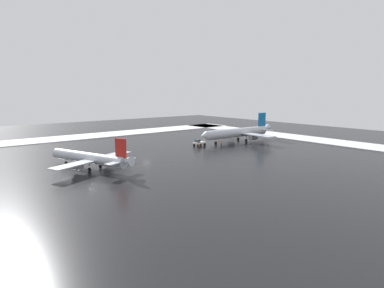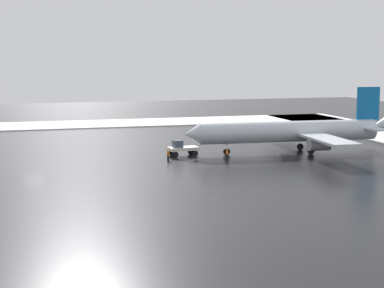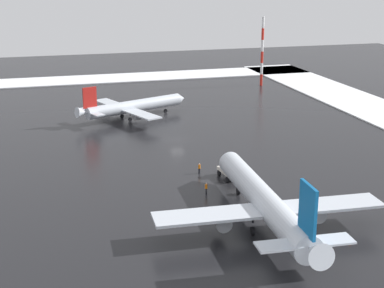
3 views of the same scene
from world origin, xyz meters
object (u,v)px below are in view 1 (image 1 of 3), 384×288
at_px(airplane_parked_portside, 238,132).
at_px(traffic_cone_near_nose, 236,137).
at_px(airplane_foreground_jet, 90,158).
at_px(ground_crew_near_tug, 199,146).
at_px(traffic_cone_mid_line, 246,138).
at_px(pushback_tug, 199,142).
at_px(ground_crew_by_nose_gear, 221,144).

distance_m(airplane_parked_portside, traffic_cone_near_nose, 11.37).
relative_size(airplane_foreground_jet, traffic_cone_near_nose, 47.76).
bearing_deg(ground_crew_near_tug, traffic_cone_near_nose, 167.34).
height_order(traffic_cone_near_nose, traffic_cone_mid_line, same).
height_order(airplane_parked_portside, pushback_tug, airplane_parked_portside).
xyz_separation_m(airplane_foreground_jet, pushback_tug, (-41.00, -7.85, -1.41)).
distance_m(traffic_cone_near_nose, traffic_cone_mid_line, 5.44).
height_order(ground_crew_by_nose_gear, ground_crew_near_tug, same).
height_order(airplane_parked_portside, ground_crew_near_tug, airplane_parked_portside).
distance_m(airplane_foreground_jet, traffic_cone_mid_line, 67.19).
distance_m(ground_crew_by_nose_gear, ground_crew_near_tug, 8.84).
distance_m(airplane_parked_portside, ground_crew_by_nose_gear, 13.40).
distance_m(airplane_foreground_jet, ground_crew_near_tug, 38.18).
relative_size(ground_crew_near_tug, traffic_cone_near_nose, 3.11).
bearing_deg(airplane_parked_portside, ground_crew_by_nose_gear, 19.81).
relative_size(ground_crew_by_nose_gear, ground_crew_near_tug, 1.00).
xyz_separation_m(airplane_parked_portside, pushback_tug, (18.24, -1.55, -2.16)).
distance_m(airplane_parked_portside, pushback_tug, 18.43).
xyz_separation_m(traffic_cone_near_nose, traffic_cone_mid_line, (0.18, 5.44, 0.00)).
xyz_separation_m(airplane_parked_portside, ground_crew_near_tug, (21.31, 2.29, -2.48)).
relative_size(airplane_parked_portside, pushback_tug, 7.34).
bearing_deg(traffic_cone_mid_line, pushback_tug, 2.10).
bearing_deg(airplane_parked_portside, traffic_cone_mid_line, -158.24).
bearing_deg(airplane_parked_portside, traffic_cone_near_nose, -130.44).
bearing_deg(ground_crew_by_nose_gear, pushback_tug, -101.46).
bearing_deg(traffic_cone_mid_line, airplane_parked_portside, 18.71).
height_order(airplane_foreground_jet, ground_crew_near_tug, airplane_foreground_jet).
bearing_deg(traffic_cone_mid_line, airplane_foreground_jet, 7.51).
relative_size(pushback_tug, traffic_cone_near_nose, 8.70).
bearing_deg(traffic_cone_mid_line, traffic_cone_near_nose, -91.93).
height_order(airplane_parked_portside, traffic_cone_mid_line, airplane_parked_portside).
relative_size(ground_crew_by_nose_gear, traffic_cone_near_nose, 3.11).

